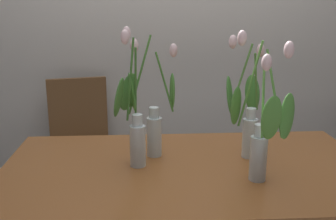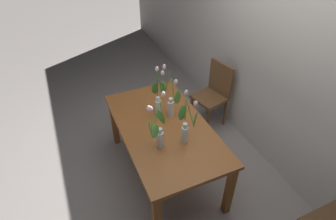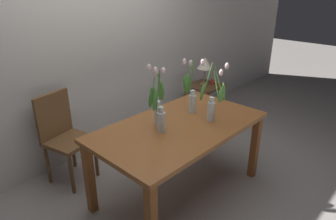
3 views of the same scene
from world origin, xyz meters
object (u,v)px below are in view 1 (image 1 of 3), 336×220
tulip_vase_1 (247,119)px  dining_chair (81,139)px  tulip_vase_0 (261,133)px  tulip_vase_2 (153,118)px  tulip_vase_3 (134,125)px  dining_table (188,186)px

tulip_vase_1 → dining_chair: bearing=134.8°
tulip_vase_0 → dining_chair: tulip_vase_0 is taller
tulip_vase_2 → tulip_vase_3: size_ratio=1.01×
tulip_vase_0 → tulip_vase_2: tulip_vase_2 is taller
tulip_vase_0 → tulip_vase_3: size_ratio=1.01×
tulip_vase_0 → tulip_vase_1: bearing=85.5°
dining_table → tulip_vase_1: (0.28, 0.11, 0.26)m
tulip_vase_1 → tulip_vase_3: bearing=-171.3°
tulip_vase_0 → tulip_vase_1: (0.02, 0.28, -0.03)m
tulip_vase_1 → tulip_vase_3: 0.52m
tulip_vase_1 → tulip_vase_3: tulip_vase_3 is taller
dining_table → tulip_vase_1: 0.40m
tulip_vase_3 → dining_chair: bearing=111.6°
tulip_vase_2 → dining_chair: size_ratio=0.63×
tulip_vase_1 → tulip_vase_2: size_ratio=0.93×
tulip_vase_0 → tulip_vase_2: bearing=142.8°
dining_table → tulip_vase_3: bearing=171.3°
tulip_vase_2 → dining_table: bearing=-43.9°
tulip_vase_0 → tulip_vase_1: 0.28m
tulip_vase_3 → tulip_vase_1: bearing=8.7°
dining_chair → tulip_vase_3: bearing=-68.4°
tulip_vase_2 → tulip_vase_3: bearing=-129.9°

